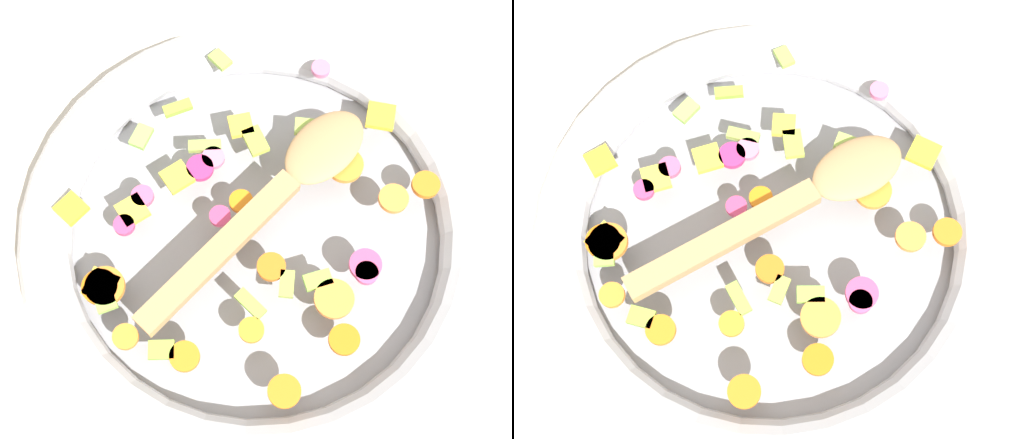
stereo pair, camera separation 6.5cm
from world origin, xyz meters
The scene contains 4 objects.
ground_plane centered at (0.00, 0.00, 0.00)m, with size 4.00×4.00×0.00m, color beige.
skillet centered at (0.00, 0.00, 0.02)m, with size 0.45×0.45×0.05m.
chopped_vegetables centered at (0.01, -0.01, 0.05)m, with size 0.36×0.36×0.01m.
wooden_spoon centered at (-0.02, 0.02, 0.06)m, with size 0.20×0.24×0.01m.
Camera 2 is at (0.22, 0.03, 0.66)m, focal length 50.00 mm.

